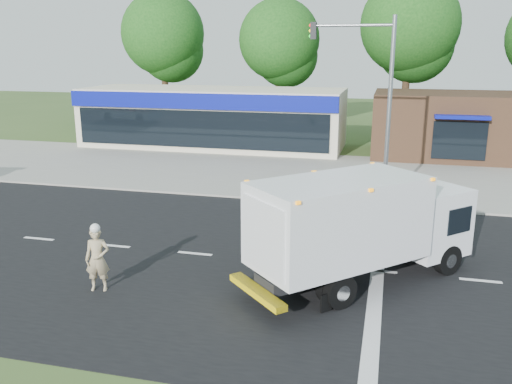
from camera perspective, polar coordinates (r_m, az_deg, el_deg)
ground at (r=17.65m, az=2.81°, el=-7.39°), size 120.00×120.00×0.00m
road_asphalt at (r=17.65m, az=2.81°, el=-7.38°), size 60.00×14.00×0.02m
sidewalk at (r=25.31m, az=6.48°, el=-0.37°), size 60.00×2.40×0.12m
parking_apron at (r=30.92m, az=7.95°, el=2.29°), size 60.00×9.00×0.02m
lane_markings at (r=16.22m, az=6.59°, el=-9.50°), size 55.20×7.00×0.01m
ems_box_truck at (r=15.81m, az=10.93°, el=-3.15°), size 6.75×6.76×3.24m
emergency_worker at (r=15.98m, az=-16.35°, el=-6.69°), size 0.79×0.63×2.00m
retail_strip_mall at (r=38.24m, az=-4.55°, el=7.84°), size 18.00×6.20×4.00m
brown_storefront at (r=36.51m, az=20.20°, el=6.63°), size 10.00×6.70×4.00m
traffic_signal_pole at (r=23.70m, az=12.36°, el=10.30°), size 3.51×0.25×8.00m
background_trees at (r=44.37m, az=9.30°, el=15.63°), size 36.77×7.39×12.10m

